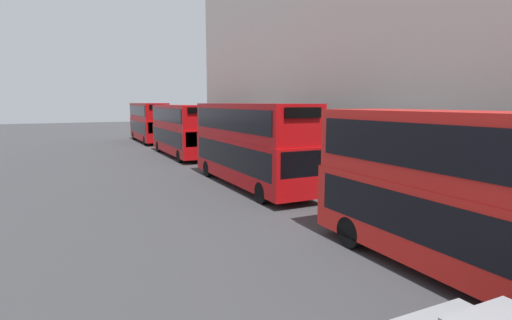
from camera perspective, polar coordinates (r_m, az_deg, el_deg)
The scene contains 4 objects.
bus_leading at distance 11.16m, azimuth 29.91°, elevation -4.08°, with size 2.59×10.29×4.34m.
bus_second_in_queue at distance 21.61m, azimuth -0.90°, elevation 2.70°, with size 2.59×10.63×4.51m.
bus_third_in_queue at distance 34.66m, azimuth -10.72°, elevation 4.50°, with size 2.59×10.52×4.36m.
bus_trailing at distance 48.11m, azimuth -15.11°, elevation 5.44°, with size 2.59×10.52×4.50m.
Camera 1 is at (-7.52, -0.58, 4.55)m, focal length 28.00 mm.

